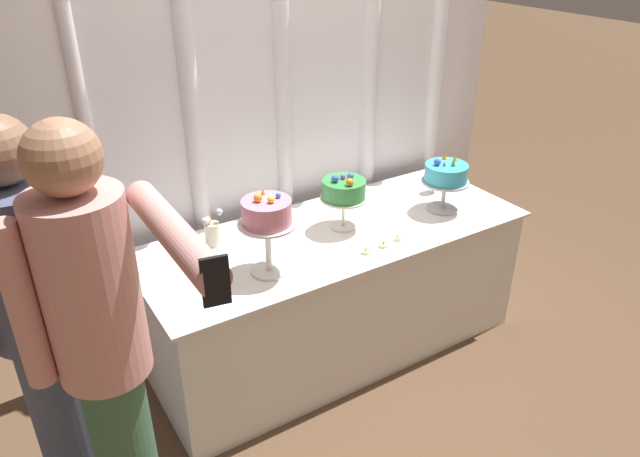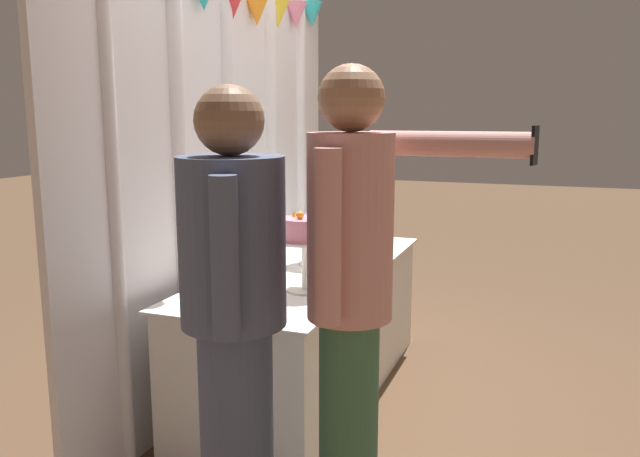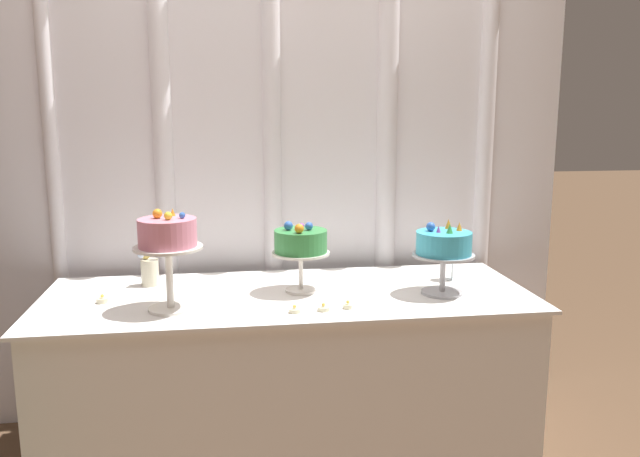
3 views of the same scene
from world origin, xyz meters
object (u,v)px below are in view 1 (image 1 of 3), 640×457
at_px(tealight_near_right, 384,245).
at_px(cake_display_center, 344,191).
at_px(cake_table, 335,291).
at_px(tealight_far_left, 201,274).
at_px(wine_glass, 435,172).
at_px(guest_man_pink_jacket, 44,325).
at_px(cake_display_leftmost, 267,217).
at_px(tealight_near_left, 365,252).
at_px(cake_display_rightmost, 445,176).
at_px(tealight_far_right, 397,238).
at_px(flower_vase, 212,232).
at_px(guest_man_dark_suit, 105,354).

bearing_deg(tealight_near_right, cake_display_center, 101.64).
height_order(cake_table, tealight_far_left, tealight_far_left).
distance_m(wine_glass, guest_man_pink_jacket, 2.25).
distance_m(cake_display_leftmost, tealight_near_right, 0.66).
xyz_separation_m(tealight_near_left, tealight_near_right, (0.12, 0.01, 0.00)).
bearing_deg(tealight_far_left, cake_display_leftmost, -25.66).
relative_size(cake_display_center, cake_display_rightmost, 1.00).
distance_m(cake_display_center, tealight_near_right, 0.34).
relative_size(cake_display_rightmost, wine_glass, 1.79).
height_order(cake_display_rightmost, tealight_far_right, cake_display_rightmost).
height_order(cake_display_leftmost, tealight_far_left, cake_display_leftmost).
xyz_separation_m(cake_display_leftmost, tealight_near_left, (0.47, -0.10, -0.27)).
relative_size(wine_glass, tealight_near_right, 3.67).
height_order(cake_table, guest_man_pink_jacket, guest_man_pink_jacket).
bearing_deg(wine_glass, flower_vase, 175.69).
bearing_deg(wine_glass, cake_display_leftmost, -167.68).
bearing_deg(cake_display_center, tealight_near_right, -78.36).
height_order(cake_display_center, cake_display_rightmost, same).
distance_m(tealight_far_right, guest_man_pink_jacket, 1.66).
bearing_deg(wine_glass, tealight_near_right, -150.63).
distance_m(cake_table, guest_man_pink_jacket, 1.57).
bearing_deg(tealight_near_left, cake_display_center, 78.14).
xyz_separation_m(cake_display_center, tealight_near_right, (0.06, -0.27, -0.20)).
height_order(cake_table, cake_display_rightmost, cake_display_rightmost).
xyz_separation_m(cake_display_leftmost, guest_man_dark_suit, (-0.84, -0.51, -0.03)).
height_order(cake_table, wine_glass, wine_glass).
relative_size(cake_display_leftmost, wine_glass, 2.32).
bearing_deg(cake_display_center, cake_display_leftmost, -161.45).
height_order(tealight_near_left, tealight_far_right, tealight_far_right).
xyz_separation_m(cake_table, tealight_near_right, (0.11, -0.26, 0.38)).
bearing_deg(cake_table, guest_man_dark_suit, -152.91).
relative_size(cake_display_center, guest_man_dark_suit, 0.18).
xyz_separation_m(wine_glass, tealight_near_right, (-0.65, -0.37, -0.12)).
xyz_separation_m(cake_display_rightmost, tealight_far_left, (-1.40, 0.07, -0.19)).
bearing_deg(cake_display_center, wine_glass, 7.44).
distance_m(tealight_far_right, guest_man_dark_suit, 1.60).
xyz_separation_m(tealight_far_left, tealight_near_right, (0.87, -0.23, -0.00)).
bearing_deg(wine_glass, cake_display_center, -172.56).
bearing_deg(cake_table, cake_display_center, 16.92).
distance_m(cake_display_center, tealight_far_right, 0.36).
height_order(cake_display_center, tealight_far_right, cake_display_center).
bearing_deg(guest_man_dark_suit, flower_vase, 50.90).
bearing_deg(tealight_near_right, tealight_far_right, 8.47).
height_order(tealight_near_left, guest_man_dark_suit, guest_man_dark_suit).
xyz_separation_m(cake_display_rightmost, tealight_near_left, (-0.65, -0.17, -0.19)).
relative_size(wine_glass, flower_vase, 0.90).
bearing_deg(cake_display_center, guest_man_pink_jacket, -168.11).
height_order(cake_display_leftmost, cake_display_center, cake_display_leftmost).
bearing_deg(tealight_far_left, cake_display_center, 3.05).
distance_m(tealight_near_right, guest_man_pink_jacket, 1.57).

